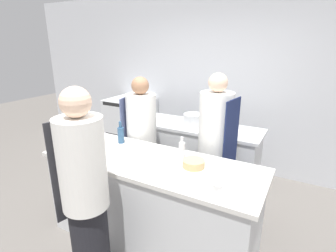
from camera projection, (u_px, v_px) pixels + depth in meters
name	position (u px, v px, depth m)	size (l,w,h in m)	color
ground_plane	(152.00, 238.00, 2.84)	(16.00, 16.00, 0.00)	#605B56
wall_back	(222.00, 83.00, 4.18)	(8.00, 0.06, 2.80)	silver
prep_counter	(152.00, 201.00, 2.69)	(2.19, 0.79, 0.93)	silver
pass_counter	(192.00, 155.00, 3.78)	(1.90, 0.61, 0.93)	silver
oven_range	(131.00, 127.00, 4.84)	(0.78, 0.68, 1.04)	silver
chef_at_prep_near	(86.00, 197.00, 2.03)	(0.40, 0.38, 1.74)	black
chef_at_stove	(214.00, 149.00, 2.98)	(0.41, 0.39, 1.72)	black
chef_at_pass_far	(142.00, 141.00, 3.35)	(0.42, 0.40, 1.63)	black
bottle_olive_oil	(182.00, 149.00, 2.58)	(0.06, 0.06, 0.22)	silver
bottle_vinegar	(98.00, 146.00, 2.62)	(0.08, 0.08, 0.25)	#5B2319
bottle_wine	(121.00, 134.00, 2.96)	(0.07, 0.07, 0.25)	#2D5175
bowl_mixing_large	(122.00, 161.00, 2.47)	(0.25, 0.25, 0.05)	white
bowl_prep_small	(194.00, 163.00, 2.40)	(0.21, 0.21, 0.07)	tan
cup	(218.00, 190.00, 1.94)	(0.07, 0.07, 0.10)	white
stockpot	(193.00, 120.00, 3.57)	(0.27, 0.27, 0.17)	silver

